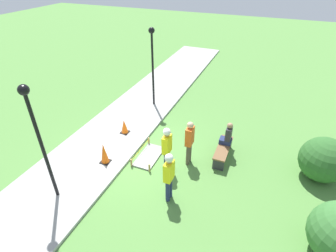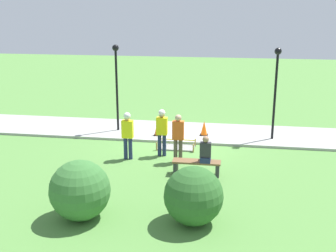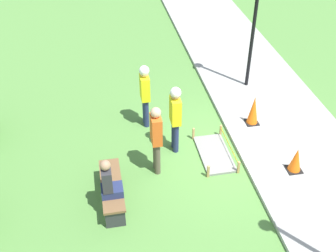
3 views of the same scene
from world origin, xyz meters
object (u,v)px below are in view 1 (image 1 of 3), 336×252
(person_seated_on_bench, at_px, (228,135))
(worker_supervisor, at_px, (169,173))
(worker_assistant, at_px, (167,146))
(traffic_cone_far_patch, at_px, (104,153))
(bystander_in_orange_shirt, at_px, (189,141))
(lamppost_far, at_px, (152,56))
(lamppost_near, at_px, (36,129))
(traffic_cone_near_patch, at_px, (124,126))
(park_bench, at_px, (223,150))

(person_seated_on_bench, distance_m, worker_supervisor, 3.11)
(person_seated_on_bench, distance_m, worker_assistant, 2.44)
(traffic_cone_far_patch, height_order, person_seated_on_bench, person_seated_on_bench)
(worker_supervisor, bearing_deg, bystander_in_orange_shirt, 179.39)
(traffic_cone_far_patch, relative_size, lamppost_far, 0.22)
(traffic_cone_far_patch, bearing_deg, bystander_in_orange_shirt, 114.06)
(worker_supervisor, xyz_separation_m, lamppost_far, (-5.35, -3.02, 1.51))
(bystander_in_orange_shirt, xyz_separation_m, lamppost_near, (3.12, -3.27, 1.56))
(bystander_in_orange_shirt, relative_size, lamppost_near, 0.47)
(person_seated_on_bench, bearing_deg, lamppost_far, -120.59)
(worker_assistant, distance_m, lamppost_far, 5.09)
(worker_assistant, bearing_deg, lamppost_far, -149.53)
(worker_assistant, bearing_deg, person_seated_on_bench, 135.48)
(traffic_cone_far_patch, bearing_deg, worker_supervisor, 77.53)
(worker_assistant, xyz_separation_m, lamppost_far, (-4.19, -2.47, 1.50))
(traffic_cone_near_patch, height_order, traffic_cone_far_patch, traffic_cone_far_patch)
(worker_supervisor, relative_size, lamppost_near, 0.47)
(person_seated_on_bench, height_order, lamppost_near, lamppost_near)
(lamppost_near, bearing_deg, person_seated_on_bench, 133.44)
(traffic_cone_near_patch, bearing_deg, worker_assistant, 61.24)
(bystander_in_orange_shirt, height_order, lamppost_near, lamppost_near)
(lamppost_far, bearing_deg, traffic_cone_near_patch, -0.76)
(traffic_cone_near_patch, distance_m, worker_supervisor, 4.02)
(worker_supervisor, bearing_deg, traffic_cone_far_patch, -102.47)
(park_bench, bearing_deg, worker_supervisor, -23.00)
(traffic_cone_near_patch, bearing_deg, traffic_cone_far_patch, 9.30)
(traffic_cone_near_patch, relative_size, park_bench, 0.39)
(lamppost_near, relative_size, lamppost_far, 1.00)
(traffic_cone_near_patch, xyz_separation_m, traffic_cone_far_patch, (1.92, 0.32, 0.09))
(park_bench, distance_m, lamppost_near, 6.24)
(traffic_cone_far_patch, xyz_separation_m, lamppost_near, (1.89, -0.51, 2.06))
(bystander_in_orange_shirt, bearing_deg, traffic_cone_near_patch, -102.73)
(park_bench, xyz_separation_m, lamppost_far, (-2.75, -4.12, 2.21))
(lamppost_near, bearing_deg, park_bench, 131.73)
(worker_supervisor, xyz_separation_m, worker_assistant, (-1.16, -0.55, 0.01))
(traffic_cone_near_patch, bearing_deg, bystander_in_orange_shirt, 77.27)
(traffic_cone_near_patch, bearing_deg, lamppost_near, -2.91)
(traffic_cone_far_patch, xyz_separation_m, worker_assistant, (-0.55, 2.19, 0.56))
(worker_assistant, bearing_deg, worker_supervisor, 25.36)
(worker_supervisor, height_order, worker_assistant, worker_assistant)
(worker_supervisor, height_order, bystander_in_orange_shirt, worker_supervisor)
(lamppost_near, bearing_deg, lamppost_far, 178.00)
(park_bench, relative_size, worker_assistant, 0.89)
(traffic_cone_far_patch, relative_size, worker_assistant, 0.45)
(traffic_cone_near_patch, xyz_separation_m, lamppost_far, (-2.82, 0.04, 2.15))
(traffic_cone_near_patch, height_order, park_bench, traffic_cone_near_patch)
(park_bench, distance_m, bystander_in_orange_shirt, 1.48)
(traffic_cone_near_patch, xyz_separation_m, worker_supervisor, (2.53, 3.05, 0.64))
(lamppost_near, xyz_separation_m, lamppost_far, (-6.63, 0.23, -0.00))
(park_bench, xyz_separation_m, lamppost_near, (3.88, -4.35, 2.22))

